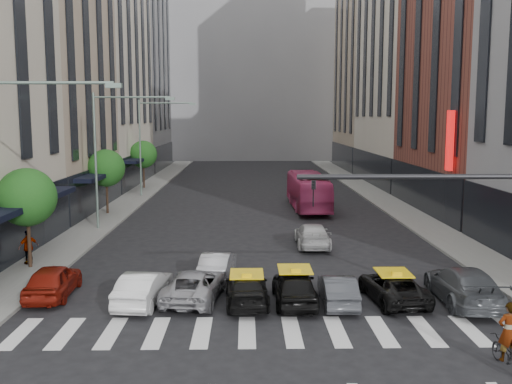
{
  "coord_description": "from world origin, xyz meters",
  "views": [
    {
      "loc": [
        -1.02,
        -17.89,
        7.59
      ],
      "look_at": [
        -0.55,
        9.18,
        4.0
      ],
      "focal_mm": 40.0,
      "sensor_mm": 36.0,
      "label": 1
    }
  ],
  "objects_px": {
    "taxi_center": "(295,287)",
    "pedestrian_far": "(28,247)",
    "car_white_front": "(144,288)",
    "motorcycle": "(507,353)",
    "streetlamp_mid": "(110,142)",
    "streetlamp_far": "(150,135)",
    "bus": "(308,191)",
    "car_red": "(53,281)",
    "taxi_left": "(247,289)",
    "streetlamp_near": "(10,161)"
  },
  "relations": [
    {
      "from": "taxi_center",
      "to": "pedestrian_far",
      "type": "height_order",
      "value": "pedestrian_far"
    },
    {
      "from": "car_white_front",
      "to": "motorcycle",
      "type": "distance_m",
      "value": 13.59
    },
    {
      "from": "streetlamp_mid",
      "to": "streetlamp_far",
      "type": "xyz_separation_m",
      "value": [
        0.0,
        16.0,
        0.0
      ]
    },
    {
      "from": "car_white_front",
      "to": "bus",
      "type": "bearing_deg",
      "value": -104.14
    },
    {
      "from": "streetlamp_mid",
      "to": "car_red",
      "type": "bearing_deg",
      "value": -86.64
    },
    {
      "from": "streetlamp_mid",
      "to": "pedestrian_far",
      "type": "xyz_separation_m",
      "value": [
        -2.03,
        -9.41,
        -4.89
      ]
    },
    {
      "from": "taxi_left",
      "to": "bus",
      "type": "xyz_separation_m",
      "value": [
        5.1,
        24.08,
        0.86
      ]
    },
    {
      "from": "motorcycle",
      "to": "pedestrian_far",
      "type": "relative_size",
      "value": 1.05
    },
    {
      "from": "car_white_front",
      "to": "taxi_left",
      "type": "relative_size",
      "value": 0.97
    },
    {
      "from": "streetlamp_far",
      "to": "taxi_center",
      "type": "height_order",
      "value": "streetlamp_far"
    },
    {
      "from": "streetlamp_near",
      "to": "pedestrian_far",
      "type": "height_order",
      "value": "streetlamp_near"
    },
    {
      "from": "taxi_center",
      "to": "bus",
      "type": "bearing_deg",
      "value": -98.36
    },
    {
      "from": "streetlamp_near",
      "to": "bus",
      "type": "xyz_separation_m",
      "value": [
        14.14,
        24.67,
        -4.43
      ]
    },
    {
      "from": "pedestrian_far",
      "to": "taxi_center",
      "type": "bearing_deg",
      "value": 113.16
    },
    {
      "from": "bus",
      "to": "pedestrian_far",
      "type": "height_order",
      "value": "bus"
    },
    {
      "from": "streetlamp_far",
      "to": "taxi_center",
      "type": "xyz_separation_m",
      "value": [
        10.99,
        -31.43,
        -5.19
      ]
    },
    {
      "from": "car_red",
      "to": "bus",
      "type": "relative_size",
      "value": 0.39
    },
    {
      "from": "car_red",
      "to": "taxi_center",
      "type": "xyz_separation_m",
      "value": [
        10.15,
        -1.07,
        0.01
      ]
    },
    {
      "from": "streetlamp_mid",
      "to": "car_white_front",
      "type": "bearing_deg",
      "value": -72.5
    },
    {
      "from": "car_white_front",
      "to": "streetlamp_near",
      "type": "bearing_deg",
      "value": 14.54
    },
    {
      "from": "car_red",
      "to": "streetlamp_near",
      "type": "bearing_deg",
      "value": 60.62
    },
    {
      "from": "car_white_front",
      "to": "taxi_center",
      "type": "bearing_deg",
      "value": -173.68
    },
    {
      "from": "streetlamp_mid",
      "to": "motorcycle",
      "type": "height_order",
      "value": "streetlamp_mid"
    },
    {
      "from": "streetlamp_near",
      "to": "streetlamp_far",
      "type": "height_order",
      "value": "same"
    },
    {
      "from": "streetlamp_mid",
      "to": "motorcycle",
      "type": "xyz_separation_m",
      "value": [
        16.92,
        -21.59,
        -5.42
      ]
    },
    {
      "from": "streetlamp_far",
      "to": "pedestrian_far",
      "type": "xyz_separation_m",
      "value": [
        -2.03,
        -25.41,
        -4.89
      ]
    },
    {
      "from": "car_red",
      "to": "motorcycle",
      "type": "relative_size",
      "value": 2.27
    },
    {
      "from": "car_red",
      "to": "car_white_front",
      "type": "xyz_separation_m",
      "value": [
        4.0,
        -1.0,
        -0.03
      ]
    },
    {
      "from": "pedestrian_far",
      "to": "streetlamp_mid",
      "type": "bearing_deg",
      "value": -144.24
    },
    {
      "from": "streetlamp_near",
      "to": "streetlamp_far",
      "type": "bearing_deg",
      "value": 90.0
    },
    {
      "from": "car_red",
      "to": "motorcycle",
      "type": "distance_m",
      "value": 17.63
    },
    {
      "from": "car_white_front",
      "to": "pedestrian_far",
      "type": "height_order",
      "value": "pedestrian_far"
    },
    {
      "from": "streetlamp_mid",
      "to": "taxi_center",
      "type": "relative_size",
      "value": 2.15
    },
    {
      "from": "taxi_center",
      "to": "bus",
      "type": "relative_size",
      "value": 0.39
    },
    {
      "from": "bus",
      "to": "pedestrian_far",
      "type": "relative_size",
      "value": 6.1
    },
    {
      "from": "streetlamp_far",
      "to": "car_red",
      "type": "distance_m",
      "value": 30.81
    },
    {
      "from": "streetlamp_far",
      "to": "motorcycle",
      "type": "xyz_separation_m",
      "value": [
        16.92,
        -37.59,
        -5.42
      ]
    },
    {
      "from": "streetlamp_near",
      "to": "bus",
      "type": "height_order",
      "value": "streetlamp_near"
    },
    {
      "from": "taxi_left",
      "to": "pedestrian_far",
      "type": "xyz_separation_m",
      "value": [
        -11.08,
        5.99,
        0.4
      ]
    },
    {
      "from": "streetlamp_near",
      "to": "streetlamp_mid",
      "type": "relative_size",
      "value": 1.0
    },
    {
      "from": "taxi_center",
      "to": "pedestrian_far",
      "type": "bearing_deg",
      "value": -25.72
    },
    {
      "from": "car_red",
      "to": "motorcycle",
      "type": "bearing_deg",
      "value": 153.6
    },
    {
      "from": "motorcycle",
      "to": "taxi_center",
      "type": "bearing_deg",
      "value": -50.34
    },
    {
      "from": "bus",
      "to": "motorcycle",
      "type": "relative_size",
      "value": 5.8
    },
    {
      "from": "motorcycle",
      "to": "pedestrian_far",
      "type": "xyz_separation_m",
      "value": [
        -18.95,
        12.18,
        0.54
      ]
    },
    {
      "from": "streetlamp_mid",
      "to": "bus",
      "type": "height_order",
      "value": "streetlamp_mid"
    },
    {
      "from": "streetlamp_far",
      "to": "taxi_left",
      "type": "bearing_deg",
      "value": -73.94
    },
    {
      "from": "car_white_front",
      "to": "pedestrian_far",
      "type": "distance_m",
      "value": 9.1
    },
    {
      "from": "streetlamp_far",
      "to": "taxi_left",
      "type": "xyz_separation_m",
      "value": [
        9.04,
        -31.41,
        -5.29
      ]
    },
    {
      "from": "car_red",
      "to": "bus",
      "type": "distance_m",
      "value": 26.6
    }
  ]
}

